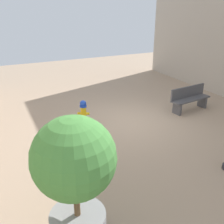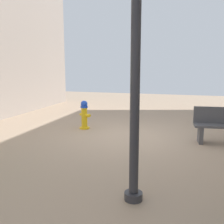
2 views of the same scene
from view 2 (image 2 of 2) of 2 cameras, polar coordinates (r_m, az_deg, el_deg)
ground_plane at (r=7.67m, az=3.80°, el=-5.21°), size 23.40×23.40×0.00m
fire_hydrant at (r=8.47m, az=-6.07°, el=-0.57°), size 0.40×0.39×0.92m
street_lamp at (r=3.74m, az=5.30°, el=18.71°), size 0.36×0.36×4.20m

